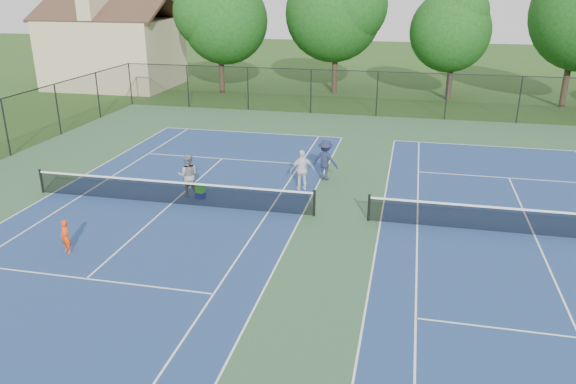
% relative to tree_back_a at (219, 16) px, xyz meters
% --- Properties ---
extents(ground, '(140.00, 140.00, 0.00)m').
position_rel_tree_back_a_xyz_m(ground, '(13.00, -24.00, -6.04)').
color(ground, '#234716').
rests_on(ground, ground).
extents(court_pad, '(36.00, 36.00, 0.01)m').
position_rel_tree_back_a_xyz_m(court_pad, '(13.00, -24.00, -6.03)').
color(court_pad, '#305638').
rests_on(court_pad, ground).
extents(tennis_court_left, '(12.00, 23.83, 1.07)m').
position_rel_tree_back_a_xyz_m(tennis_court_left, '(6.00, -24.00, -5.94)').
color(tennis_court_left, navy).
rests_on(tennis_court_left, ground).
extents(tennis_court_right, '(12.00, 23.83, 1.07)m').
position_rel_tree_back_a_xyz_m(tennis_court_right, '(20.00, -24.00, -5.94)').
color(tennis_court_right, navy).
rests_on(tennis_court_right, ground).
extents(perimeter_fence, '(36.08, 36.08, 3.02)m').
position_rel_tree_back_a_xyz_m(perimeter_fence, '(13.00, -24.00, -4.44)').
color(perimeter_fence, black).
rests_on(perimeter_fence, ground).
extents(tree_back_a, '(6.80, 6.80, 9.15)m').
position_rel_tree_back_a_xyz_m(tree_back_a, '(0.00, 0.00, 0.00)').
color(tree_back_a, '#2D2116').
rests_on(tree_back_a, ground).
extents(tree_back_b, '(7.60, 7.60, 10.03)m').
position_rel_tree_back_a_xyz_m(tree_back_b, '(9.00, 2.00, 0.56)').
color(tree_back_b, '#2D2116').
rests_on(tree_back_b, ground).
extents(tree_back_c, '(6.00, 6.00, 8.40)m').
position_rel_tree_back_a_xyz_m(tree_back_c, '(18.00, 1.00, -0.56)').
color(tree_back_c, '#2D2116').
rests_on(tree_back_c, ground).
extents(clapboard_house, '(10.80, 8.10, 7.65)m').
position_rel_tree_back_a_xyz_m(clapboard_house, '(-10.00, 1.00, -2.95)').
color(clapboard_house, tan).
rests_on(clapboard_house, ground).
extents(child_player, '(0.50, 0.42, 1.17)m').
position_rel_tree_back_a_xyz_m(child_player, '(4.41, -28.90, -5.45)').
color(child_player, '#EE3D0F').
rests_on(child_player, ground).
extents(instructor, '(1.03, 0.89, 1.83)m').
position_rel_tree_back_a_xyz_m(instructor, '(6.37, -22.96, -5.12)').
color(instructor, gray).
rests_on(instructor, ground).
extents(bystander_a, '(1.14, 0.83, 1.80)m').
position_rel_tree_back_a_xyz_m(bystander_a, '(10.92, -21.18, -5.14)').
color(bystander_a, white).
rests_on(bystander_a, ground).
extents(bystander_b, '(1.34, 0.99, 1.86)m').
position_rel_tree_back_a_xyz_m(bystander_b, '(11.67, -19.62, -5.11)').
color(bystander_b, '#1C213E').
rests_on(bystander_b, ground).
extents(ball_crate, '(0.43, 0.38, 0.27)m').
position_rel_tree_back_a_xyz_m(ball_crate, '(6.95, -23.17, -5.90)').
color(ball_crate, navy).
rests_on(ball_crate, ground).
extents(ball_hopper, '(0.40, 0.35, 0.37)m').
position_rel_tree_back_a_xyz_m(ball_hopper, '(6.95, -23.17, -5.58)').
color(ball_hopper, green).
rests_on(ball_hopper, ball_crate).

